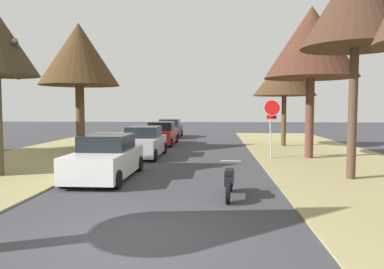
# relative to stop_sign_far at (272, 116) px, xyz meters

# --- Properties ---
(ground_plane) EXTENTS (120.00, 120.00, 0.00)m
(ground_plane) POSITION_rel_stop_sign_far_xyz_m (-4.34, -11.55, -2.14)
(ground_plane) COLOR #38383D
(stop_sign_far) EXTENTS (0.81, 0.75, 2.90)m
(stop_sign_far) POSITION_rel_stop_sign_far_xyz_m (0.00, 0.00, 0.00)
(stop_sign_far) COLOR #9EA0A5
(stop_sign_far) RESTS_ON grass_verge_right
(street_tree_right_mid_a) EXTENTS (3.67, 3.67, 7.63)m
(street_tree_right_mid_a) POSITION_rel_stop_sign_far_xyz_m (2.02, -5.22, 3.96)
(street_tree_right_mid_a) COLOR #4D3527
(street_tree_right_mid_a) RESTS_ON grass_verge_right
(street_tree_right_mid_b) EXTENTS (4.56, 4.56, 7.46)m
(street_tree_right_mid_b) POSITION_rel_stop_sign_far_xyz_m (1.91, 0.23, 3.59)
(street_tree_right_mid_b) COLOR brown
(street_tree_right_mid_b) RESTS_ON grass_verge_right
(street_tree_right_far) EXTENTS (4.09, 4.09, 5.87)m
(street_tree_right_far) POSITION_rel_stop_sign_far_xyz_m (1.70, 6.07, 2.47)
(street_tree_right_far) COLOR #513A24
(street_tree_right_far) RESTS_ON grass_verge_right
(street_tree_left_mid_b) EXTENTS (4.60, 4.60, 7.40)m
(street_tree_left_mid_b) POSITION_rel_stop_sign_far_xyz_m (-10.70, 2.67, 3.46)
(street_tree_left_mid_b) COLOR brown
(street_tree_left_mid_b) RESTS_ON grass_verge_left
(parked_sedan_white) EXTENTS (1.96, 4.41, 1.57)m
(parked_sedan_white) POSITION_rel_stop_sign_far_xyz_m (-6.70, -5.49, -1.41)
(parked_sedan_white) COLOR white
(parked_sedan_white) RESTS_ON ground
(parked_sedan_silver) EXTENTS (1.96, 4.41, 1.57)m
(parked_sedan_silver) POSITION_rel_stop_sign_far_xyz_m (-6.52, 0.46, -1.41)
(parked_sedan_silver) COLOR #BCBCC1
(parked_sedan_silver) RESTS_ON ground
(parked_sedan_red) EXTENTS (1.96, 4.41, 1.57)m
(parked_sedan_red) POSITION_rel_stop_sign_far_xyz_m (-6.52, 6.85, -1.41)
(parked_sedan_red) COLOR red
(parked_sedan_red) RESTS_ON ground
(parked_sedan_navy) EXTENTS (1.96, 4.41, 1.57)m
(parked_sedan_navy) POSITION_rel_stop_sign_far_xyz_m (-6.74, 13.02, -1.41)
(parked_sedan_navy) COLOR navy
(parked_sedan_navy) RESTS_ON ground
(parked_motorcycle) EXTENTS (0.60, 2.05, 0.97)m
(parked_motorcycle) POSITION_rel_stop_sign_far_xyz_m (-2.35, -8.06, -1.66)
(parked_motorcycle) COLOR black
(parked_motorcycle) RESTS_ON ground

